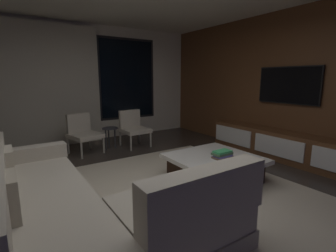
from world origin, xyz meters
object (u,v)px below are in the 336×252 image
at_px(side_stool, 110,132).
at_px(sectional_couch, 76,210).
at_px(book_stack_on_coffee_table, 222,154).
at_px(accent_chair_by_curtain, 83,131).
at_px(mounted_tv, 288,85).
at_px(coffee_table, 214,168).
at_px(accent_chair_near_window, 133,126).
at_px(media_console, 287,147).

bearing_deg(side_stool, sectional_couch, -116.49).
relative_size(book_stack_on_coffee_table, side_stool, 0.63).
xyz_separation_m(book_stack_on_coffee_table, accent_chair_by_curtain, (-1.26, 2.56, 0.02)).
bearing_deg(mounted_tv, coffee_table, -176.96).
relative_size(coffee_table, mounted_tv, 1.00).
xyz_separation_m(book_stack_on_coffee_table, side_stool, (-0.72, 2.51, -0.04)).
bearing_deg(side_stool, coffee_table, -74.50).
bearing_deg(sectional_couch, side_stool, 63.51).
relative_size(side_stool, mounted_tv, 0.40).
bearing_deg(book_stack_on_coffee_table, accent_chair_by_curtain, 116.20).
bearing_deg(side_stool, mounted_tv, -42.17).
height_order(book_stack_on_coffee_table, mounted_tv, mounted_tv).
bearing_deg(book_stack_on_coffee_table, coffee_table, 117.16).
bearing_deg(book_stack_on_coffee_table, sectional_couch, -174.90).
distance_m(book_stack_on_coffee_table, accent_chair_by_curtain, 2.85).
relative_size(coffee_table, side_stool, 2.52).
bearing_deg(side_stool, accent_chair_near_window, -2.55).
height_order(coffee_table, accent_chair_near_window, accent_chair_near_window).
bearing_deg(sectional_couch, mounted_tv, 5.64).
xyz_separation_m(coffee_table, side_stool, (-0.67, 2.41, 0.19)).
bearing_deg(accent_chair_by_curtain, media_console, -41.32).
distance_m(coffee_table, book_stack_on_coffee_table, 0.25).
height_order(sectional_couch, book_stack_on_coffee_table, sectional_couch).
bearing_deg(book_stack_on_coffee_table, side_stool, 106.00).
bearing_deg(media_console, mounted_tv, 47.57).
bearing_deg(mounted_tv, book_stack_on_coffee_table, -173.76).
xyz_separation_m(book_stack_on_coffee_table, media_console, (1.65, 0.00, -0.16)).
distance_m(sectional_couch, accent_chair_near_window, 3.26).
relative_size(sectional_couch, accent_chair_near_window, 3.21).
distance_m(sectional_couch, media_console, 3.72).
bearing_deg(side_stool, book_stack_on_coffee_table, -74.00).
xyz_separation_m(sectional_couch, book_stack_on_coffee_table, (2.06, 0.18, 0.12)).
bearing_deg(sectional_couch, accent_chair_near_window, 55.06).
relative_size(coffee_table, accent_chair_near_window, 1.49).
distance_m(accent_chair_near_window, media_console, 3.10).
relative_size(sectional_couch, accent_chair_by_curtain, 3.21).
distance_m(accent_chair_near_window, mounted_tv, 3.19).
relative_size(sectional_couch, side_stool, 5.43).
bearing_deg(accent_chair_near_window, media_console, -53.39).
bearing_deg(sectional_couch, accent_chair_by_curtain, 73.69).
bearing_deg(sectional_couch, media_console, 2.87).
bearing_deg(book_stack_on_coffee_table, media_console, 0.07).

